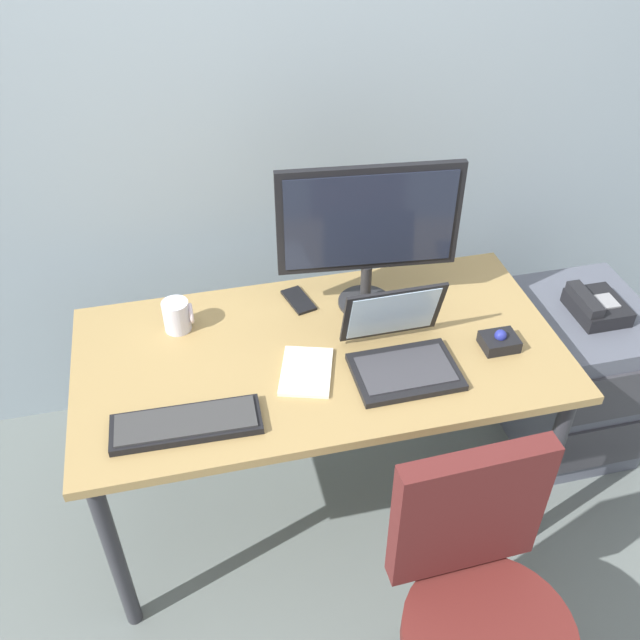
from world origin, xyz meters
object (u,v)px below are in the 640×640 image
object	(u,v)px
monitor_main	(369,227)
cell_phone	(299,300)
file_cabinet	(573,375)
trackball_mouse	(499,341)
keyboard	(186,424)
coffee_mug	(178,316)
desk_phone	(596,306)
paper_notepad	(306,371)
office_chair	(476,623)
laptop	(401,350)

from	to	relation	value
monitor_main	cell_phone	world-z (taller)	monitor_main
file_cabinet	trackball_mouse	xyz separation A→B (m)	(-0.48, -0.22, 0.45)
keyboard	trackball_mouse	world-z (taller)	trackball_mouse
monitor_main	coffee_mug	distance (m)	0.66
file_cabinet	trackball_mouse	world-z (taller)	trackball_mouse
desk_phone	trackball_mouse	distance (m)	0.52
file_cabinet	paper_notepad	world-z (taller)	paper_notepad
keyboard	desk_phone	bearing A→B (deg)	12.32
coffee_mug	cell_phone	bearing A→B (deg)	7.38
file_cabinet	coffee_mug	world-z (taller)	coffee_mug
file_cabinet	monitor_main	xyz separation A→B (m)	(-0.82, 0.09, 0.72)
monitor_main	keyboard	bearing A→B (deg)	-146.24
desk_phone	office_chair	size ratio (longest dim) A/B	0.22
desk_phone	cell_phone	xyz separation A→B (m)	(-1.03, 0.17, 0.08)
file_cabinet	laptop	bearing A→B (deg)	-164.87
paper_notepad	cell_phone	distance (m)	0.35
file_cabinet	paper_notepad	size ratio (longest dim) A/B	3.01
keyboard	paper_notepad	bearing A→B (deg)	20.46
monitor_main	coffee_mug	bearing A→B (deg)	178.89
office_chair	trackball_mouse	world-z (taller)	office_chair
keyboard	monitor_main	bearing A→B (deg)	33.76
coffee_mug	paper_notepad	world-z (taller)	coffee_mug
keyboard	cell_phone	distance (m)	0.64
office_chair	keyboard	bearing A→B (deg)	140.40
trackball_mouse	office_chair	bearing A→B (deg)	-114.75
office_chair	cell_phone	distance (m)	1.12
file_cabinet	paper_notepad	distance (m)	1.19
office_chair	laptop	bearing A→B (deg)	91.36
office_chair	monitor_main	bearing A→B (deg)	92.15
cell_phone	keyboard	bearing A→B (deg)	-145.04
office_chair	laptop	xyz separation A→B (m)	(-0.02, 0.67, 0.38)
office_chair	coffee_mug	size ratio (longest dim) A/B	8.71
laptop	coffee_mug	xyz separation A→B (m)	(-0.64, 0.32, -0.00)
coffee_mug	paper_notepad	size ratio (longest dim) A/B	0.50
file_cabinet	cell_phone	bearing A→B (deg)	171.66
monitor_main	cell_phone	distance (m)	0.37
desk_phone	coffee_mug	xyz separation A→B (m)	(-1.43, 0.12, 0.13)
keyboard	trackball_mouse	distance (m)	0.98
trackball_mouse	paper_notepad	world-z (taller)	trackball_mouse
office_chair	paper_notepad	world-z (taller)	office_chair
paper_notepad	cell_phone	bearing A→B (deg)	81.94
file_cabinet	keyboard	world-z (taller)	keyboard
monitor_main	laptop	world-z (taller)	monitor_main
cell_phone	laptop	bearing A→B (deg)	-72.01
monitor_main	paper_notepad	xyz separation A→B (m)	(-0.26, -0.28, -0.30)
office_chair	laptop	distance (m)	0.77
desk_phone	office_chair	xyz separation A→B (m)	(-0.78, -0.87, -0.25)
monitor_main	coffee_mug	world-z (taller)	monitor_main
trackball_mouse	monitor_main	bearing A→B (deg)	138.43
desk_phone	coffee_mug	bearing A→B (deg)	175.34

